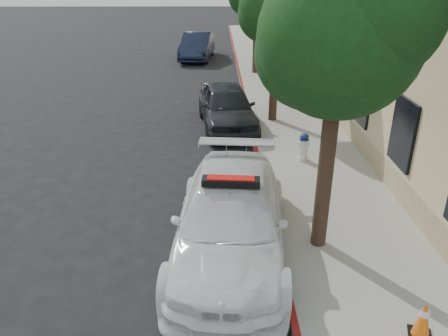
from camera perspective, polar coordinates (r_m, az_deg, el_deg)
name	(u,v)px	position (r m, az deg, el deg)	size (l,w,h in m)	color
ground	(183,202)	(10.88, -5.31, -4.51)	(120.00, 120.00, 0.00)	black
sidewalk	(277,93)	(20.34, 6.96, 9.69)	(3.20, 50.00, 0.15)	gray
curb_strip	(243,93)	(20.19, 2.56, 9.73)	(0.12, 50.00, 0.15)	maroon
tree_near	(342,35)	(7.80, 15.17, 16.41)	(2.92, 2.82, 5.62)	black
tree_mid	(279,5)	(15.63, 7.15, 20.40)	(2.77, 2.64, 5.43)	black
police_car	(231,219)	(8.65, 0.87, -6.74)	(2.62, 5.51, 1.70)	white
parked_car_mid	(227,106)	(15.74, 0.37, 8.05)	(1.83, 4.55, 1.55)	black
parked_car_far	(197,46)	(28.50, -3.53, 15.63)	(1.70, 4.89, 1.61)	#151D36
fire_hydrant	(304,147)	(12.86, 10.36, 2.69)	(0.35, 0.32, 0.82)	silver
traffic_cone	(423,319)	(7.58, 24.60, -17.54)	(0.43, 0.43, 0.65)	black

